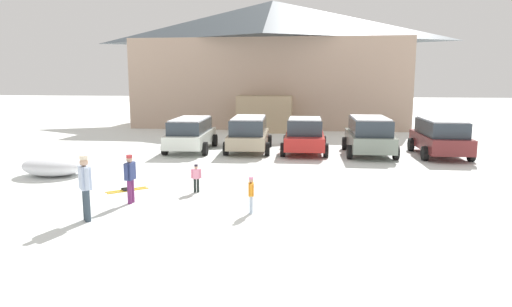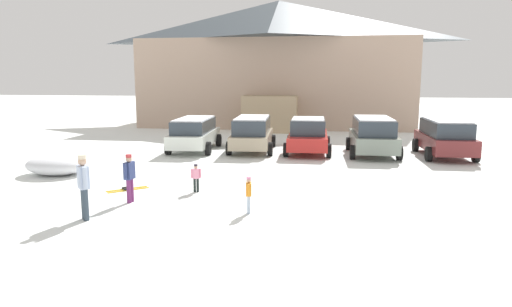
{
  "view_description": "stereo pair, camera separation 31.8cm",
  "coord_description": "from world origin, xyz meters",
  "px_view_note": "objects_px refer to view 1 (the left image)",
  "views": [
    {
      "loc": [
        2.36,
        -8.33,
        3.56
      ],
      "look_at": [
        0.4,
        6.16,
        1.14
      ],
      "focal_mm": 32.0,
      "sensor_mm": 36.0,
      "label": 1
    },
    {
      "loc": [
        2.67,
        -8.28,
        3.56
      ],
      "look_at": [
        0.4,
        6.16,
        1.14
      ],
      "focal_mm": 32.0,
      "sensor_mm": 36.0,
      "label": 2
    }
  ],
  "objects_px": {
    "parked_beige_suv": "(249,133)",
    "parked_grey_wagon": "(369,135)",
    "parked_red_sedan": "(305,135)",
    "parked_maroon_van": "(440,136)",
    "ski_lodge": "(272,62)",
    "skier_adult_in_blue_parka": "(85,184)",
    "skier_child_in_pink_snowsuit": "(196,177)",
    "parked_white_suv": "(191,133)",
    "plowed_snow_pile": "(54,165)",
    "skier_teen_in_navy_coat": "(130,176)",
    "pair_of_skis": "(127,190)",
    "skier_child_in_orange_jacket": "(251,193)"
  },
  "relations": [
    {
      "from": "parked_beige_suv",
      "to": "parked_grey_wagon",
      "type": "bearing_deg",
      "value": -3.24
    },
    {
      "from": "parked_red_sedan",
      "to": "parked_maroon_van",
      "type": "bearing_deg",
      "value": -2.06
    },
    {
      "from": "ski_lodge",
      "to": "parked_red_sedan",
      "type": "bearing_deg",
      "value": -78.03
    },
    {
      "from": "skier_adult_in_blue_parka",
      "to": "ski_lodge",
      "type": "bearing_deg",
      "value": 85.22
    },
    {
      "from": "ski_lodge",
      "to": "skier_adult_in_blue_parka",
      "type": "bearing_deg",
      "value": -94.78
    },
    {
      "from": "ski_lodge",
      "to": "skier_child_in_pink_snowsuit",
      "type": "height_order",
      "value": "ski_lodge"
    },
    {
      "from": "parked_beige_suv",
      "to": "parked_maroon_van",
      "type": "distance_m",
      "value": 8.95
    },
    {
      "from": "parked_white_suv",
      "to": "plowed_snow_pile",
      "type": "relative_size",
      "value": 2.03
    },
    {
      "from": "ski_lodge",
      "to": "plowed_snow_pile",
      "type": "relative_size",
      "value": 8.69
    },
    {
      "from": "parked_maroon_van",
      "to": "plowed_snow_pile",
      "type": "distance_m",
      "value": 16.5
    },
    {
      "from": "parked_white_suv",
      "to": "skier_child_in_pink_snowsuit",
      "type": "distance_m",
      "value": 8.53
    },
    {
      "from": "ski_lodge",
      "to": "plowed_snow_pile",
      "type": "height_order",
      "value": "ski_lodge"
    },
    {
      "from": "parked_grey_wagon",
      "to": "skier_teen_in_navy_coat",
      "type": "height_order",
      "value": "parked_grey_wagon"
    },
    {
      "from": "ski_lodge",
      "to": "skier_child_in_pink_snowsuit",
      "type": "xyz_separation_m",
      "value": [
        -0.16,
        -22.41,
        -4.26
      ]
    },
    {
      "from": "parked_maroon_van",
      "to": "skier_adult_in_blue_parka",
      "type": "relative_size",
      "value": 2.64
    },
    {
      "from": "parked_grey_wagon",
      "to": "pair_of_skis",
      "type": "bearing_deg",
      "value": -135.87
    },
    {
      "from": "parked_white_suv",
      "to": "skier_child_in_pink_snowsuit",
      "type": "height_order",
      "value": "parked_white_suv"
    },
    {
      "from": "parked_red_sedan",
      "to": "skier_child_in_pink_snowsuit",
      "type": "height_order",
      "value": "parked_red_sedan"
    },
    {
      "from": "skier_child_in_orange_jacket",
      "to": "plowed_snow_pile",
      "type": "bearing_deg",
      "value": 154.37
    },
    {
      "from": "parked_red_sedan",
      "to": "skier_teen_in_navy_coat",
      "type": "xyz_separation_m",
      "value": [
        -4.69,
        -9.81,
        -0.05
      ]
    },
    {
      "from": "ski_lodge",
      "to": "parked_maroon_van",
      "type": "bearing_deg",
      "value": -57.25
    },
    {
      "from": "parked_beige_suv",
      "to": "skier_adult_in_blue_parka",
      "type": "relative_size",
      "value": 2.78
    },
    {
      "from": "parked_red_sedan",
      "to": "skier_child_in_orange_jacket",
      "type": "xyz_separation_m",
      "value": [
        -1.11,
        -10.36,
        -0.29
      ]
    },
    {
      "from": "parked_beige_suv",
      "to": "pair_of_skis",
      "type": "relative_size",
      "value": 3.93
    },
    {
      "from": "parked_white_suv",
      "to": "pair_of_skis",
      "type": "bearing_deg",
      "value": -88.76
    },
    {
      "from": "ski_lodge",
      "to": "pair_of_skis",
      "type": "height_order",
      "value": "ski_lodge"
    },
    {
      "from": "parked_beige_suv",
      "to": "plowed_snow_pile",
      "type": "relative_size",
      "value": 1.99
    },
    {
      "from": "parked_white_suv",
      "to": "plowed_snow_pile",
      "type": "bearing_deg",
      "value": -118.19
    },
    {
      "from": "skier_child_in_pink_snowsuit",
      "to": "skier_adult_in_blue_parka",
      "type": "xyz_separation_m",
      "value": [
        -1.98,
        -3.19,
        0.44
      ]
    },
    {
      "from": "parked_white_suv",
      "to": "skier_teen_in_navy_coat",
      "type": "height_order",
      "value": "parked_white_suv"
    },
    {
      "from": "pair_of_skis",
      "to": "skier_teen_in_navy_coat",
      "type": "bearing_deg",
      "value": -61.91
    },
    {
      "from": "parked_white_suv",
      "to": "plowed_snow_pile",
      "type": "height_order",
      "value": "parked_white_suv"
    },
    {
      "from": "skier_child_in_orange_jacket",
      "to": "skier_adult_in_blue_parka",
      "type": "height_order",
      "value": "skier_adult_in_blue_parka"
    },
    {
      "from": "parked_grey_wagon",
      "to": "ski_lodge",
      "type": "bearing_deg",
      "value": 112.73
    },
    {
      "from": "ski_lodge",
      "to": "parked_grey_wagon",
      "type": "relative_size",
      "value": 4.61
    },
    {
      "from": "parked_red_sedan",
      "to": "skier_teen_in_navy_coat",
      "type": "relative_size",
      "value": 3.22
    },
    {
      "from": "ski_lodge",
      "to": "skier_adult_in_blue_parka",
      "type": "height_order",
      "value": "ski_lodge"
    },
    {
      "from": "skier_child_in_pink_snowsuit",
      "to": "plowed_snow_pile",
      "type": "xyz_separation_m",
      "value": [
        -5.87,
        1.78,
        -0.13
      ]
    },
    {
      "from": "parked_white_suv",
      "to": "pair_of_skis",
      "type": "relative_size",
      "value": 4.01
    },
    {
      "from": "parked_grey_wagon",
      "to": "skier_adult_in_blue_parka",
      "type": "xyz_separation_m",
      "value": [
        -8.14,
        -11.29,
        -0.0
      ]
    },
    {
      "from": "skier_adult_in_blue_parka",
      "to": "pair_of_skis",
      "type": "relative_size",
      "value": 1.41
    },
    {
      "from": "pair_of_skis",
      "to": "parked_grey_wagon",
      "type": "bearing_deg",
      "value": 44.13
    },
    {
      "from": "parked_white_suv",
      "to": "pair_of_skis",
      "type": "xyz_separation_m",
      "value": [
        0.18,
        -8.24,
        -0.86
      ]
    },
    {
      "from": "parked_red_sedan",
      "to": "pair_of_skis",
      "type": "relative_size",
      "value": 3.84
    },
    {
      "from": "parked_white_suv",
      "to": "ski_lodge",
      "type": "bearing_deg",
      "value": 79.58
    },
    {
      "from": "skier_child_in_pink_snowsuit",
      "to": "parked_maroon_van",
      "type": "bearing_deg",
      "value": 41.0
    },
    {
      "from": "parked_beige_suv",
      "to": "skier_child_in_orange_jacket",
      "type": "height_order",
      "value": "parked_beige_suv"
    },
    {
      "from": "parked_grey_wagon",
      "to": "skier_child_in_pink_snowsuit",
      "type": "height_order",
      "value": "parked_grey_wagon"
    },
    {
      "from": "parked_grey_wagon",
      "to": "plowed_snow_pile",
      "type": "xyz_separation_m",
      "value": [
        -12.03,
        -6.32,
        -0.57
      ]
    },
    {
      "from": "ski_lodge",
      "to": "parked_red_sedan",
      "type": "height_order",
      "value": "ski_lodge"
    }
  ]
}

